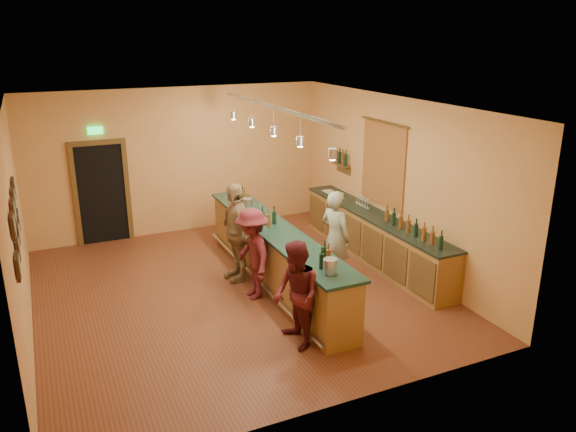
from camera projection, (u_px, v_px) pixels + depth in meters
name	position (u px, v px, depth m)	size (l,w,h in m)	color
floor	(235.00, 291.00, 9.80)	(7.00, 7.00, 0.00)	brown
ceiling	(229.00, 106.00, 8.80)	(6.50, 7.00, 0.02)	silver
wall_back	(180.00, 161.00, 12.32)	(6.50, 0.02, 3.20)	#D58A50
wall_front	(335.00, 286.00, 6.28)	(6.50, 0.02, 3.20)	#D58A50
wall_left	(17.00, 231.00, 8.01)	(0.02, 7.00, 3.20)	#D58A50
wall_right	(395.00, 182.00, 10.59)	(0.02, 7.00, 3.20)	#D58A50
doorway	(102.00, 191.00, 11.77)	(1.15, 0.09, 2.48)	black
tapestry	(383.00, 165.00, 10.85)	(0.03, 1.40, 1.60)	maroon
bottle_shelf	(342.00, 159.00, 12.17)	(0.17, 0.55, 0.54)	#533819
picture_grid	(16.00, 223.00, 7.27)	(0.06, 2.20, 0.70)	#382111
back_counter	(375.00, 237.00, 10.98)	(0.60, 4.55, 1.27)	olive
tasting_bar	(275.00, 252.00, 9.91)	(0.74, 5.10, 1.38)	olive
pendant_track	(274.00, 117.00, 9.17)	(0.11, 4.60, 0.50)	silver
bartender	(335.00, 237.00, 9.89)	(0.62, 0.41, 1.71)	gray
customer_a	(296.00, 295.00, 7.87)	(0.76, 0.60, 1.57)	#59191E
customer_b	(236.00, 232.00, 10.01)	(1.06, 0.44, 1.80)	#997A51
customer_c	(252.00, 254.00, 9.35)	(1.01, 0.58, 1.57)	#59191E
bar_stool	(293.00, 240.00, 10.61)	(0.34, 0.34, 0.70)	#9B7F46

